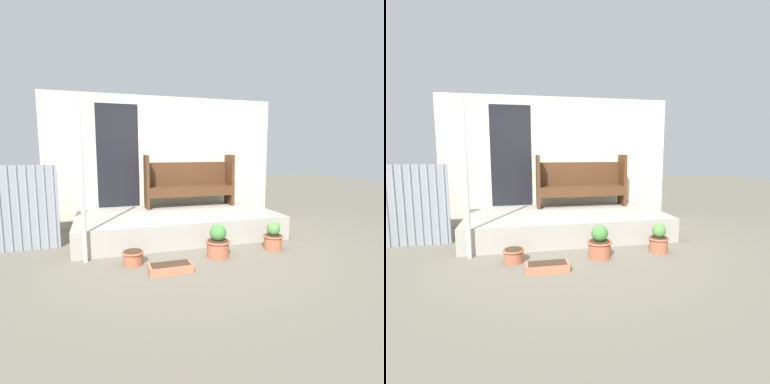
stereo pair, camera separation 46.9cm
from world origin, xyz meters
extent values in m
plane|color=#706B5B|center=(0.00, 0.00, 0.00)|extent=(24.00, 24.00, 0.00)
cube|color=#A8A399|center=(0.06, 0.90, 0.20)|extent=(3.50, 1.80, 0.40)
cube|color=beige|center=(0.06, 1.83, 1.30)|extent=(4.70, 0.06, 2.60)
cube|color=black|center=(-0.91, 1.79, 1.41)|extent=(0.80, 0.02, 2.00)
cylinder|color=#979CA5|center=(-2.81, 0.68, 0.65)|extent=(0.04, 0.04, 1.31)
cylinder|color=#979CA5|center=(-2.69, 0.68, 0.65)|extent=(0.04, 0.04, 1.31)
cylinder|color=#979CA5|center=(-2.57, 0.68, 0.65)|extent=(0.04, 0.04, 1.31)
cylinder|color=#979CA5|center=(-2.44, 0.68, 0.65)|extent=(0.04, 0.04, 1.31)
cylinder|color=#979CA5|center=(-2.32, 0.68, 0.65)|extent=(0.04, 0.04, 1.31)
cylinder|color=#979CA5|center=(-2.20, 0.68, 0.65)|extent=(0.04, 0.04, 1.31)
cylinder|color=#979CA5|center=(-2.08, 0.68, 0.65)|extent=(0.04, 0.04, 1.31)
cylinder|color=#979CA5|center=(-1.95, 0.68, 0.65)|extent=(0.04, 0.04, 1.31)
cylinder|color=silver|center=(-1.50, -0.08, 1.13)|extent=(0.06, 0.06, 2.25)
cube|color=#4C2D19|center=(-0.41, 1.45, 0.92)|extent=(0.06, 0.40, 1.03)
cube|color=#4C2D19|center=(1.32, 1.43, 0.92)|extent=(0.06, 0.40, 1.03)
cube|color=#4C2D19|center=(0.46, 1.44, 0.79)|extent=(1.67, 0.42, 0.04)
cube|color=#4C2D19|center=(0.46, 1.25, 0.70)|extent=(1.66, 0.05, 0.15)
cube|color=#4C2D19|center=(0.46, 1.62, 1.05)|extent=(1.66, 0.06, 0.47)
cylinder|color=#B26042|center=(-0.88, -0.36, 0.09)|extent=(0.26, 0.26, 0.18)
torus|color=#B26042|center=(-0.88, -0.36, 0.17)|extent=(0.30, 0.30, 0.02)
cylinder|color=#422D1E|center=(-0.88, -0.36, 0.19)|extent=(0.24, 0.24, 0.01)
cylinder|color=#B26042|center=(0.32, -0.42, 0.12)|extent=(0.32, 0.32, 0.24)
torus|color=#B26042|center=(0.32, -0.42, 0.23)|extent=(0.36, 0.36, 0.02)
cylinder|color=#422D1E|center=(0.32, -0.42, 0.24)|extent=(0.29, 0.29, 0.01)
ellipsoid|color=#478C3D|center=(0.32, -0.42, 0.35)|extent=(0.24, 0.24, 0.23)
cylinder|color=#B26042|center=(1.25, -0.38, 0.11)|extent=(0.27, 0.27, 0.22)
torus|color=#B26042|center=(1.25, -0.38, 0.21)|extent=(0.31, 0.31, 0.02)
cylinder|color=#422D1E|center=(1.25, -0.38, 0.23)|extent=(0.25, 0.25, 0.01)
ellipsoid|color=#599347|center=(1.25, -0.38, 0.34)|extent=(0.21, 0.21, 0.22)
cube|color=#C67251|center=(-0.46, -0.77, 0.05)|extent=(0.55, 0.22, 0.11)
cube|color=#422D1E|center=(-0.46, -0.77, 0.11)|extent=(0.48, 0.19, 0.01)
camera|label=1|loc=(-1.28, -4.28, 1.52)|focal=28.00mm
camera|label=2|loc=(-0.82, -4.39, 1.52)|focal=28.00mm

